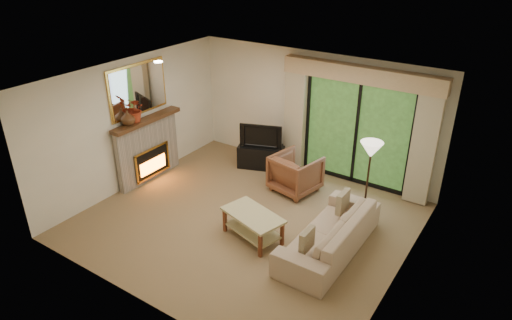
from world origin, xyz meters
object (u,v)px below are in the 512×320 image
Objects in this scene: armchair at (296,173)px; sofa at (329,233)px; media_console at (261,156)px; coffee_table at (253,226)px.

armchair is 0.38× the size of sofa.
coffee_table is at bearing -80.55° from media_console.
armchair is 0.81× the size of coffee_table.
sofa is at bearing 146.62° from armchair.
armchair is 1.99m from sofa.
sofa reaches higher than coffee_table.
coffee_table is (0.20, -1.82, -0.15)m from armchair.
coffee_table is at bearing -70.77° from sofa.
media_console is at bearing -126.59° from sofa.
armchair reaches higher than media_console.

